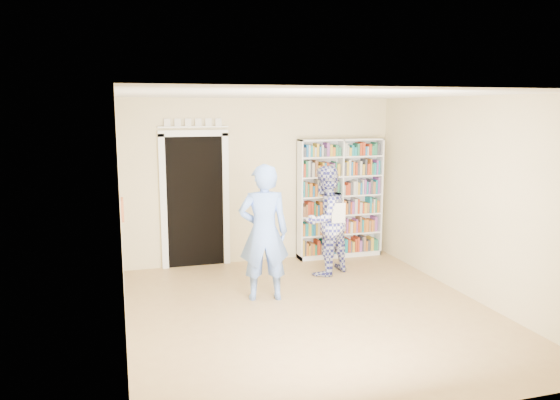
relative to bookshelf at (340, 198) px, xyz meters
name	(u,v)px	position (x,y,z in m)	size (l,w,h in m)	color
floor	(311,312)	(-1.35, -2.34, -1.03)	(5.00, 5.00, 0.00)	#A77E50
ceiling	(314,94)	(-1.35, -2.34, 1.67)	(5.00, 5.00, 0.00)	white
wall_back	(261,181)	(-1.35, 0.16, 0.32)	(4.50, 4.50, 0.00)	beige
wall_left	(121,217)	(-3.60, -2.34, 0.32)	(5.00, 5.00, 0.00)	beige
wall_right	(471,198)	(0.90, -2.34, 0.32)	(5.00, 5.00, 0.00)	beige
bookshelf	(340,198)	(0.00, 0.00, 0.00)	(1.48, 0.28, 2.03)	white
doorway	(195,194)	(-2.45, 0.13, 0.15)	(1.10, 0.08, 2.43)	black
wall_art	(122,210)	(-3.58, -2.14, 0.37)	(0.03, 0.25, 0.25)	maroon
man_blue	(264,232)	(-1.80, -1.69, -0.11)	(0.67, 0.44, 1.83)	#6991EA
man_plaid	(325,220)	(-0.61, -0.87, -0.18)	(0.82, 0.64, 1.69)	navy
paper_sheet	(339,213)	(-0.50, -1.15, -0.02)	(0.21, 0.01, 0.30)	white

